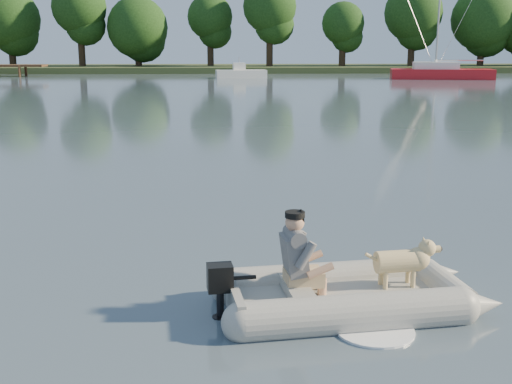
{
  "coord_description": "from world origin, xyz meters",
  "views": [
    {
      "loc": [
        -0.48,
        -7.25,
        2.88
      ],
      "look_at": [
        -0.1,
        1.91,
        0.75
      ],
      "focal_mm": 45.0,
      "sensor_mm": 36.0,
      "label": 1
    }
  ],
  "objects_px": {
    "sailboat": "(440,73)",
    "man": "(296,252)",
    "dog": "(397,265)",
    "motorboat": "(241,68)",
    "dinghy": "(351,264)"
  },
  "relations": [
    {
      "from": "man",
      "to": "sailboat",
      "type": "height_order",
      "value": "sailboat"
    },
    {
      "from": "man",
      "to": "sailboat",
      "type": "relative_size",
      "value": 0.08
    },
    {
      "from": "dinghy",
      "to": "dog",
      "type": "distance_m",
      "value": 0.57
    },
    {
      "from": "dog",
      "to": "sailboat",
      "type": "bearing_deg",
      "value": 63.81
    },
    {
      "from": "dinghy",
      "to": "motorboat",
      "type": "relative_size",
      "value": 0.92
    },
    {
      "from": "motorboat",
      "to": "sailboat",
      "type": "height_order",
      "value": "sailboat"
    },
    {
      "from": "man",
      "to": "motorboat",
      "type": "xyz_separation_m",
      "value": [
        0.31,
        49.01,
        0.18
      ]
    },
    {
      "from": "sailboat",
      "to": "man",
      "type": "bearing_deg",
      "value": -99.83
    },
    {
      "from": "dinghy",
      "to": "motorboat",
      "type": "xyz_separation_m",
      "value": [
        -0.3,
        48.97,
        0.34
      ]
    },
    {
      "from": "man",
      "to": "motorboat",
      "type": "bearing_deg",
      "value": 82.03
    },
    {
      "from": "dinghy",
      "to": "sailboat",
      "type": "distance_m",
      "value": 49.45
    },
    {
      "from": "man",
      "to": "sailboat",
      "type": "bearing_deg",
      "value": 62.59
    },
    {
      "from": "dinghy",
      "to": "sailboat",
      "type": "relative_size",
      "value": 0.36
    },
    {
      "from": "motorboat",
      "to": "dinghy",
      "type": "bearing_deg",
      "value": -95.63
    },
    {
      "from": "dog",
      "to": "sailboat",
      "type": "xyz_separation_m",
      "value": [
        15.67,
        46.59,
        0.05
      ]
    }
  ]
}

